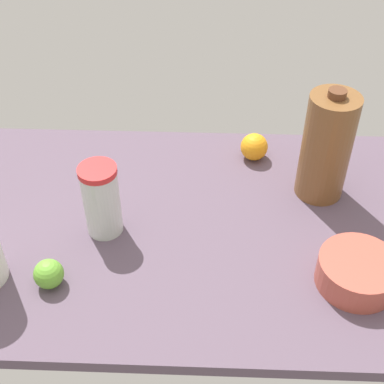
{
  "coord_description": "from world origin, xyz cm",
  "views": [
    {
      "loc": [
        3.43,
        -91.32,
        92.71
      ],
      "look_at": [
        0.0,
        0.0,
        13.0
      ],
      "focal_mm": 50.0,
      "sensor_mm": 36.0,
      "label": 1
    }
  ],
  "objects_px": {
    "mixing_bowl": "(357,272)",
    "chocolate_milk_jug": "(326,147)",
    "tumbler_cup": "(101,200)",
    "orange_beside_bowl": "(254,147)",
    "lime_near_front": "(49,274)"
  },
  "relations": [
    {
      "from": "mixing_bowl",
      "to": "chocolate_milk_jug",
      "type": "xyz_separation_m",
      "value": [
        -0.04,
        0.3,
        0.11
      ]
    },
    {
      "from": "chocolate_milk_jug",
      "to": "tumbler_cup",
      "type": "bearing_deg",
      "value": -163.32
    },
    {
      "from": "orange_beside_bowl",
      "to": "lime_near_front",
      "type": "xyz_separation_m",
      "value": [
        -0.45,
        -0.46,
        -0.01
      ]
    },
    {
      "from": "mixing_bowl",
      "to": "orange_beside_bowl",
      "type": "xyz_separation_m",
      "value": [
        -0.2,
        0.43,
        0.0
      ]
    },
    {
      "from": "orange_beside_bowl",
      "to": "lime_near_front",
      "type": "bearing_deg",
      "value": -134.55
    },
    {
      "from": "chocolate_milk_jug",
      "to": "lime_near_front",
      "type": "xyz_separation_m",
      "value": [
        -0.61,
        -0.33,
        -0.11
      ]
    },
    {
      "from": "tumbler_cup",
      "to": "lime_near_front",
      "type": "xyz_separation_m",
      "value": [
        -0.09,
        -0.17,
        -0.06
      ]
    },
    {
      "from": "mixing_bowl",
      "to": "lime_near_front",
      "type": "bearing_deg",
      "value": -177.43
    },
    {
      "from": "tumbler_cup",
      "to": "lime_near_front",
      "type": "relative_size",
      "value": 2.86
    },
    {
      "from": "mixing_bowl",
      "to": "chocolate_milk_jug",
      "type": "height_order",
      "value": "chocolate_milk_jug"
    },
    {
      "from": "tumbler_cup",
      "to": "orange_beside_bowl",
      "type": "bearing_deg",
      "value": 38.65
    },
    {
      "from": "chocolate_milk_jug",
      "to": "lime_near_front",
      "type": "bearing_deg",
      "value": -151.93
    },
    {
      "from": "chocolate_milk_jug",
      "to": "orange_beside_bowl",
      "type": "relative_size",
      "value": 3.97
    },
    {
      "from": "tumbler_cup",
      "to": "mixing_bowl",
      "type": "bearing_deg",
      "value": -14.13
    },
    {
      "from": "tumbler_cup",
      "to": "lime_near_front",
      "type": "bearing_deg",
      "value": -117.89
    }
  ]
}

